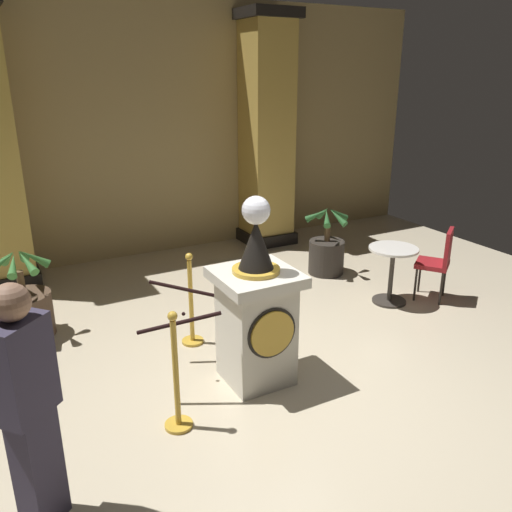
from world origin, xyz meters
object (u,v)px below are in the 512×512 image
Objects in this scene: potted_palm_left at (25,309)px; cafe_chair_red at (439,258)px; potted_palm_right at (327,252)px; stanchion_far at (177,388)px; cafe_table at (392,268)px; pedestal_clock at (256,313)px; stanchion_near at (191,312)px; bystander_guest at (28,404)px.

potted_palm_left is 5.06m from cafe_chair_red.
cafe_chair_red is (0.70, -1.47, 0.25)m from potted_palm_right.
stanchion_far reaches higher than potted_palm_right.
potted_palm_left is 1.10× the size of cafe_chair_red.
pedestal_clock is at bearing -162.25° from cafe_table.
stanchion_far is 2.53m from potted_palm_left.
stanchion_near is (-0.28, 0.97, -0.34)m from pedestal_clock.
pedestal_clock is at bearing 19.93° from stanchion_far.
stanchion_near is 1.46m from stanchion_far.
bystander_guest reaches higher than cafe_table.
potted_palm_right is 5.22m from bystander_guest.
stanchion_far is at bearing -160.07° from pedestal_clock.
bystander_guest is at bearing -157.58° from pedestal_clock.
stanchion_far is 3.49m from cafe_table.
cafe_table is 0.78× the size of cafe_chair_red.
stanchion_near is 0.98× the size of stanchion_far.
potted_palm_right is at bearing 36.37° from stanchion_far.
stanchion_far reaches higher than stanchion_near.
cafe_table is (2.66, -0.21, 0.11)m from stanchion_near.
pedestal_clock is 2.77m from potted_palm_left.
stanchion_near is 1.09× the size of cafe_chair_red.
pedestal_clock is 1.04m from stanchion_far.
potted_palm_right is (2.55, 1.05, -0.05)m from stanchion_near.
cafe_chair_red reaches higher than cafe_table.
potted_palm_right is (2.27, 2.02, -0.39)m from pedestal_clock.
cafe_table is 0.64m from cafe_chair_red.
potted_palm_right is at bearing 22.35° from stanchion_near.
potted_palm_right is 1.38× the size of cafe_table.
potted_palm_right is 0.60× the size of bystander_guest.
pedestal_clock reaches higher than bystander_guest.
pedestal_clock is 2.44× the size of cafe_table.
potted_palm_left is 1.42× the size of cafe_table.
potted_palm_right is (3.20, 2.35, -0.06)m from stanchion_far.
cafe_chair_red is at bearing -16.90° from potted_palm_left.
pedestal_clock is at bearing -47.39° from potted_palm_left.
potted_palm_left is at bearing 163.48° from cafe_table.
stanchion_near is 1.90m from potted_palm_left.
stanchion_near reaches higher than potted_palm_right.
potted_palm_left is (-1.58, 1.05, -0.05)m from stanchion_near.
potted_palm_left is 0.62× the size of bystander_guest.
pedestal_clock is 1.70× the size of stanchion_far.
bystander_guest is at bearing -155.59° from stanchion_far.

